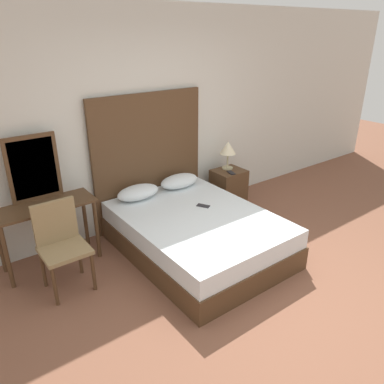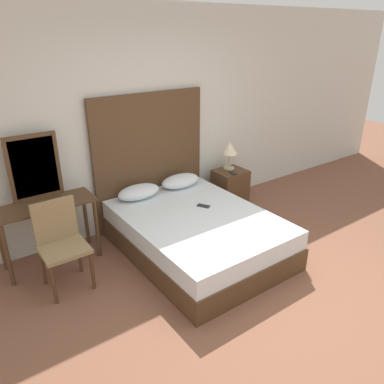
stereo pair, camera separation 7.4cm
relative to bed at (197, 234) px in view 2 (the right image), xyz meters
The scene contains 13 objects.
ground_plane 1.24m from the bed, 87.94° to the right, with size 16.00×16.00×0.00m, color brown.
wall_back 1.56m from the bed, 87.71° to the left, with size 10.00×0.06×2.70m.
bed is the anchor object (origin of this frame).
headboard 1.19m from the bed, 90.00° to the left, with size 1.55×0.05×1.70m.
pillow_left 0.91m from the bed, 111.34° to the left, with size 0.54×0.30×0.17m.
pillow_right 0.91m from the bed, 68.66° to the left, with size 0.54×0.30×0.17m.
phone_on_bed 0.35m from the bed, 35.58° to the left, with size 0.13×0.17×0.01m.
nightstand 1.33m from the bed, 32.47° to the left, with size 0.44×0.38×0.55m.
table_lamp 1.53m from the bed, 34.40° to the left, with size 0.23×0.23×0.40m.
phone_on_nightstand 1.28m from the bed, 29.90° to the left, with size 0.11×0.16×0.01m.
vanity_desk 1.65m from the bed, 152.15° to the left, with size 1.01×0.42×0.72m.
vanity_mirror 1.90m from the bed, 146.77° to the left, with size 0.52×0.03×0.70m.
chair 1.49m from the bed, 167.72° to the left, with size 0.44×0.41×0.89m.
Camera 2 is at (-2.28, -1.79, 2.40)m, focal length 35.00 mm.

